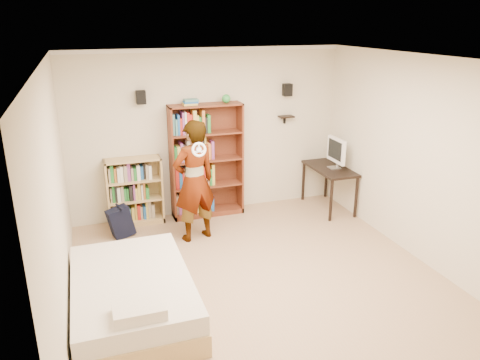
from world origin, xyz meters
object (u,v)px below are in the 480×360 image
object	(u,v)px
low_bookshelf	(135,192)
daybed	(132,291)
person	(194,181)
computer_desk	(329,188)
tall_bookshelf	(207,161)

from	to	relation	value
low_bookshelf	daybed	xyz separation A→B (m)	(-0.34, -2.47, -0.25)
daybed	person	distance (m)	2.07
low_bookshelf	computer_desk	xyz separation A→B (m)	(3.21, -0.43, -0.17)
tall_bookshelf	low_bookshelf	size ratio (longest dim) A/B	1.72
computer_desk	daybed	world-z (taller)	computer_desk
computer_desk	daybed	size ratio (longest dim) A/B	0.55
tall_bookshelf	daybed	size ratio (longest dim) A/B	0.95
low_bookshelf	computer_desk	bearing A→B (deg)	-7.60
computer_desk	person	distance (m)	2.53
computer_desk	person	xyz separation A→B (m)	(-2.44, -0.41, 0.53)
daybed	person	size ratio (longest dim) A/B	1.09
computer_desk	tall_bookshelf	bearing A→B (deg)	168.36
low_bookshelf	tall_bookshelf	bearing A→B (deg)	-0.46
tall_bookshelf	computer_desk	distance (m)	2.15
low_bookshelf	daybed	size ratio (longest dim) A/B	0.55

